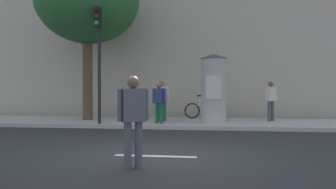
{
  "coord_description": "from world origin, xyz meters",
  "views": [
    {
      "loc": [
        1.26,
        -7.09,
        1.4
      ],
      "look_at": [
        -0.0,
        2.0,
        1.32
      ],
      "focal_mm": 35.52,
      "sensor_mm": 36.0,
      "label": 1
    }
  ],
  "objects_px": {
    "poster_column": "(214,88)",
    "bicycle_leaning": "(203,110)",
    "pedestrian_near_pole": "(159,99)",
    "traffic_light": "(98,46)",
    "pedestrian_in_light_jacket": "(133,114)",
    "pedestrian_tallest": "(134,98)",
    "pedestrian_with_bag": "(162,97)",
    "street_tree": "(87,0)",
    "pedestrian_in_dark_shirt": "(271,98)"
  },
  "relations": [
    {
      "from": "traffic_light",
      "to": "pedestrian_in_light_jacket",
      "type": "relative_size",
      "value": 2.65
    },
    {
      "from": "traffic_light",
      "to": "pedestrian_in_light_jacket",
      "type": "bearing_deg",
      "value": -65.22
    },
    {
      "from": "pedestrian_in_dark_shirt",
      "to": "street_tree",
      "type": "bearing_deg",
      "value": -176.45
    },
    {
      "from": "street_tree",
      "to": "pedestrian_tallest",
      "type": "relative_size",
      "value": 4.65
    },
    {
      "from": "poster_column",
      "to": "street_tree",
      "type": "relative_size",
      "value": 0.38
    },
    {
      "from": "pedestrian_in_dark_shirt",
      "to": "bicycle_leaning",
      "type": "xyz_separation_m",
      "value": [
        -2.89,
        1.01,
        -0.61
      ]
    },
    {
      "from": "poster_column",
      "to": "pedestrian_in_light_jacket",
      "type": "height_order",
      "value": "poster_column"
    },
    {
      "from": "poster_column",
      "to": "traffic_light",
      "type": "bearing_deg",
      "value": -165.55
    },
    {
      "from": "traffic_light",
      "to": "poster_column",
      "type": "relative_size",
      "value": 1.61
    },
    {
      "from": "pedestrian_with_bag",
      "to": "bicycle_leaning",
      "type": "relative_size",
      "value": 0.98
    },
    {
      "from": "pedestrian_in_light_jacket",
      "to": "pedestrian_tallest",
      "type": "xyz_separation_m",
      "value": [
        -2.32,
        9.51,
        0.09
      ]
    },
    {
      "from": "street_tree",
      "to": "pedestrian_with_bag",
      "type": "distance_m",
      "value": 5.47
    },
    {
      "from": "street_tree",
      "to": "pedestrian_near_pole",
      "type": "xyz_separation_m",
      "value": [
        3.4,
        -1.15,
        -4.37
      ]
    },
    {
      "from": "traffic_light",
      "to": "bicycle_leaning",
      "type": "bearing_deg",
      "value": 39.47
    },
    {
      "from": "traffic_light",
      "to": "poster_column",
      "type": "distance_m",
      "value": 4.83
    },
    {
      "from": "bicycle_leaning",
      "to": "pedestrian_in_dark_shirt",
      "type": "bearing_deg",
      "value": -19.25
    },
    {
      "from": "traffic_light",
      "to": "poster_column",
      "type": "bearing_deg",
      "value": 14.45
    },
    {
      "from": "street_tree",
      "to": "pedestrian_with_bag",
      "type": "bearing_deg",
      "value": -4.64
    },
    {
      "from": "poster_column",
      "to": "pedestrian_in_dark_shirt",
      "type": "xyz_separation_m",
      "value": [
        2.41,
        1.09,
        -0.41
      ]
    },
    {
      "from": "traffic_light",
      "to": "poster_column",
      "type": "xyz_separation_m",
      "value": [
        4.41,
        1.14,
        -1.59
      ]
    },
    {
      "from": "pedestrian_in_dark_shirt",
      "to": "pedestrian_tallest",
      "type": "xyz_separation_m",
      "value": [
        -6.17,
        0.85,
        -0.08
      ]
    },
    {
      "from": "bicycle_leaning",
      "to": "poster_column",
      "type": "bearing_deg",
      "value": -77.05
    },
    {
      "from": "poster_column",
      "to": "pedestrian_tallest",
      "type": "height_order",
      "value": "poster_column"
    },
    {
      "from": "pedestrian_near_pole",
      "to": "traffic_light",
      "type": "bearing_deg",
      "value": -165.6
    },
    {
      "from": "poster_column",
      "to": "pedestrian_near_pole",
      "type": "distance_m",
      "value": 2.25
    },
    {
      "from": "street_tree",
      "to": "pedestrian_tallest",
      "type": "bearing_deg",
      "value": 37.31
    },
    {
      "from": "poster_column",
      "to": "pedestrian_tallest",
      "type": "relative_size",
      "value": 1.78
    },
    {
      "from": "pedestrian_in_light_jacket",
      "to": "pedestrian_in_dark_shirt",
      "type": "bearing_deg",
      "value": 65.99
    },
    {
      "from": "traffic_light",
      "to": "street_tree",
      "type": "height_order",
      "value": "street_tree"
    },
    {
      "from": "pedestrian_in_light_jacket",
      "to": "pedestrian_tallest",
      "type": "bearing_deg",
      "value": 103.72
    },
    {
      "from": "pedestrian_in_light_jacket",
      "to": "pedestrian_with_bag",
      "type": "distance_m",
      "value": 7.92
    },
    {
      "from": "traffic_light",
      "to": "pedestrian_near_pole",
      "type": "bearing_deg",
      "value": 14.4
    },
    {
      "from": "poster_column",
      "to": "pedestrian_near_pole",
      "type": "bearing_deg",
      "value": -165.5
    },
    {
      "from": "traffic_light",
      "to": "pedestrian_in_dark_shirt",
      "type": "distance_m",
      "value": 7.45
    },
    {
      "from": "pedestrian_with_bag",
      "to": "pedestrian_in_dark_shirt",
      "type": "bearing_deg",
      "value": 9.54
    },
    {
      "from": "pedestrian_with_bag",
      "to": "poster_column",
      "type": "bearing_deg",
      "value": -8.47
    },
    {
      "from": "street_tree",
      "to": "pedestrian_in_dark_shirt",
      "type": "xyz_separation_m",
      "value": [
        7.94,
        0.49,
        -4.31
      ]
    },
    {
      "from": "traffic_light",
      "to": "street_tree",
      "type": "relative_size",
      "value": 0.62
    },
    {
      "from": "pedestrian_in_dark_shirt",
      "to": "poster_column",
      "type": "bearing_deg",
      "value": -155.7
    },
    {
      "from": "pedestrian_in_dark_shirt",
      "to": "bicycle_leaning",
      "type": "relative_size",
      "value": 0.97
    },
    {
      "from": "street_tree",
      "to": "pedestrian_tallest",
      "type": "xyz_separation_m",
      "value": [
        1.77,
        1.35,
        -4.38
      ]
    },
    {
      "from": "pedestrian_tallest",
      "to": "bicycle_leaning",
      "type": "xyz_separation_m",
      "value": [
        3.28,
        0.16,
        -0.54
      ]
    },
    {
      "from": "traffic_light",
      "to": "pedestrian_with_bag",
      "type": "distance_m",
      "value": 3.35
    },
    {
      "from": "pedestrian_in_light_jacket",
      "to": "pedestrian_tallest",
      "type": "distance_m",
      "value": 9.79
    },
    {
      "from": "poster_column",
      "to": "bicycle_leaning",
      "type": "distance_m",
      "value": 2.38
    },
    {
      "from": "pedestrian_in_light_jacket",
      "to": "traffic_light",
      "type": "bearing_deg",
      "value": 114.78
    },
    {
      "from": "pedestrian_in_light_jacket",
      "to": "pedestrian_near_pole",
      "type": "distance_m",
      "value": 7.05
    },
    {
      "from": "pedestrian_tallest",
      "to": "pedestrian_with_bag",
      "type": "bearing_deg",
      "value": -45.2
    },
    {
      "from": "pedestrian_in_dark_shirt",
      "to": "pedestrian_in_light_jacket",
      "type": "bearing_deg",
      "value": -114.01
    },
    {
      "from": "pedestrian_near_pole",
      "to": "poster_column",
      "type": "bearing_deg",
      "value": 14.5
    }
  ]
}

